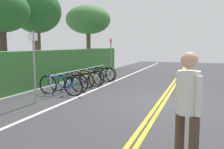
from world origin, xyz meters
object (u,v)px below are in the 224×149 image
bicycle_3 (85,78)px  sign_post_near (34,60)px  bike_rack (83,73)px  tree_extra (88,20)px  bicycle_5 (97,74)px  pedestrian (188,104)px  bicycle_4 (91,77)px  sign_post_far (111,54)px  tree_far_right (37,12)px  bicycle_6 (102,73)px  bicycle_1 (68,83)px  bicycle_2 (76,80)px  tree_mid (1,12)px  bicycle_0 (61,85)px

bicycle_3 → sign_post_near: bearing=179.7°
bike_rack → tree_extra: tree_extra is taller
bicycle_5 → pedestrian: bearing=-148.2°
bicycle_4 → pedestrian: size_ratio=0.93×
bicycle_4 → sign_post_near: (-4.10, 0.03, 1.03)m
sign_post_far → tree_far_right: (-1.37, 4.04, 2.39)m
bicycle_3 → sign_post_near: size_ratio=0.78×
bicycle_6 → bike_rack: bearing=177.2°
bicycle_6 → tree_extra: (4.57, 2.99, 3.34)m
bike_rack → bicycle_1: bearing=-177.1°
pedestrian → bike_rack: bearing=37.8°
bicycle_2 → sign_post_near: bearing=-177.8°
tree_mid → tree_far_right: size_ratio=0.86×
bicycle_0 → sign_post_far: size_ratio=0.81×
bicycle_1 → bike_rack: bearing=2.9°
bicycle_2 → bicycle_4: bicycle_4 is taller
bicycle_2 → bicycle_6: bearing=-2.9°
bicycle_1 → tree_far_right: tree_far_right is taller
bicycle_2 → tree_far_right: tree_far_right is taller
bicycle_0 → tree_mid: 4.84m
bicycle_3 → bicycle_5: size_ratio=1.03×
bicycle_1 → bicycle_6: bicycle_1 is taller
bicycle_0 → bicycle_6: 4.19m
sign_post_far → tree_far_right: size_ratio=0.45×
bicycle_4 → tree_extra: bearing=26.4°
bicycle_0 → tree_extra: 9.85m
bicycle_5 → tree_mid: bearing=123.2°
tree_far_right → tree_extra: 4.72m
bicycle_4 → bicycle_6: bearing=0.2°
bicycle_2 → sign_post_near: 3.05m
bicycle_3 → bicycle_4: (0.58, -0.01, 0.00)m
sign_post_near → tree_far_right: tree_far_right is taller
bike_rack → bicycle_3: bearing=-67.3°
tree_mid → tree_extra: size_ratio=0.91×
bicycle_0 → bicycle_6: (4.19, 0.05, -0.02)m
bicycle_0 → tree_far_right: bearing=44.6°
bicycle_2 → bicycle_3: (0.66, -0.13, 0.00)m
tree_mid → tree_extra: 7.71m
sign_post_near → tree_extra: tree_extra is taller
sign_post_far → tree_far_right: tree_far_right is taller
bicycle_4 → pedestrian: pedestrian is taller
pedestrian → sign_post_far: size_ratio=0.78×
bicycle_1 → bicycle_4: size_ratio=1.05×
bicycle_0 → tree_mid: bearing=73.6°
bicycle_0 → bicycle_4: 2.72m
bicycle_4 → sign_post_far: bearing=0.4°
bicycle_2 → bicycle_3: size_ratio=0.95×
bike_rack → tree_mid: (-1.03, 3.53, 2.73)m
bicycle_2 → pedestrian: size_ratio=0.96×
bicycle_4 → bicycle_2: bearing=173.4°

